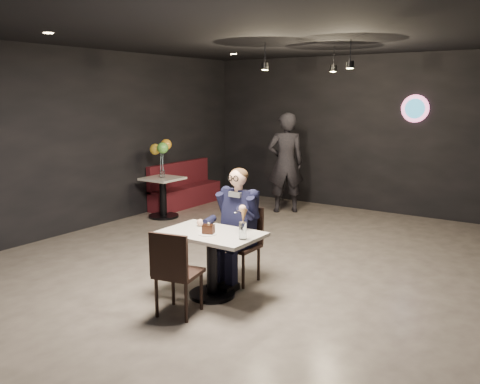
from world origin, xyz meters
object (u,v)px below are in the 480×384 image
Objects in this scene: balloon_vase at (162,174)px; sundae_glass at (243,231)px; main_table at (212,264)px; side_table at (163,196)px; booth_bench at (185,184)px; chair_near at (179,271)px; seated_man at (239,224)px; chair_far at (239,245)px; passerby at (286,163)px.

sundae_glass is at bearing -36.11° from balloon_vase.
main_table is 1.37× the size of side_table.
sundae_glass reaches higher than booth_bench.
balloon_vase reaches higher than main_table.
chair_near is (-0.00, -0.56, 0.09)m from main_table.
seated_man reaches higher than chair_near.
seated_man is 7.84× the size of sundae_glass.
main_table is 1.20× the size of chair_near.
chair_far is 0.48× the size of passerby.
chair_near reaches higher than booth_bench.
seated_man is (-0.00, 0.55, 0.34)m from main_table.
main_table is at bearing 69.83° from passerby.
seated_man is 0.74m from sundae_glass.
seated_man reaches higher than balloon_vase.
chair_far is 1.15× the size of side_table.
seated_man is 1.79× the size of side_table.
booth_bench is at bearing 138.49° from seated_man.
passerby is at bearing 45.32° from side_table.
chair_far is 0.83m from sundae_glass.
sundae_glass is 0.10× the size of booth_bench.
balloon_vase is (-3.03, 2.50, 0.44)m from main_table.
seated_man is at bearing 90.00° from main_table.
main_table is 0.64m from sundae_glass.
passerby reaches higher than main_table.
chair_near is at bearing -45.28° from balloon_vase.
chair_near is 1.15× the size of side_table.
booth_bench is at bearing 106.70° from side_table.
sundae_glass is (0.44, -0.59, 0.12)m from seated_man.
chair_far is at bearing 63.43° from seated_man.
side_table is (-3.03, 3.06, -0.06)m from chair_near.
chair_far is 1.11m from chair_near.
sundae_glass is at bearing -52.97° from chair_far.
chair_far is at bearing -32.73° from balloon_vase.
sundae_glass is (0.44, -0.59, 0.38)m from chair_far.
balloon_vase is at bearing 122.72° from chair_near.
seated_man is at bearing 72.39° from passerby.
sundae_glass is 1.34× the size of balloon_vase.
balloon_vase is at bearing 147.27° from seated_man.
chair_near reaches higher than main_table.
main_table is at bearing -39.49° from side_table.
passerby is (1.65, 1.67, 0.14)m from balloon_vase.
sundae_glass is at bearing -36.11° from side_table.
passerby reaches higher than chair_far.
main_table is at bearing 78.00° from chair_near.
passerby reaches higher than sundae_glass.
balloon_vase is (0.30, -1.00, 0.37)m from booth_bench.
seated_man is 0.81× the size of booth_bench.
balloon_vase is at bearing 147.27° from chair_far.
passerby is (1.95, 0.67, 0.51)m from booth_bench.
passerby is at bearing 110.88° from chair_far.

